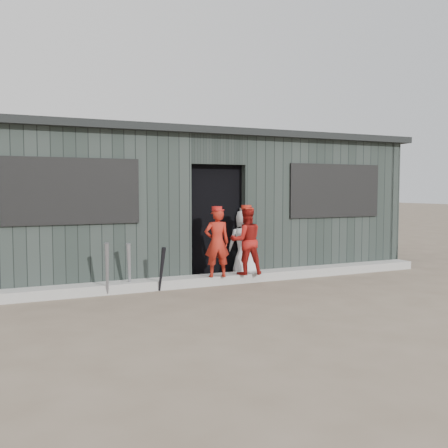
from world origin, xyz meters
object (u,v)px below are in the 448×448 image
player_red_left (217,243)px  dugout (188,204)px  player_grey_back (244,244)px  player_red_right (246,241)px  bat_mid (129,267)px  bat_right (162,269)px  bat_left (107,269)px

player_red_left → dugout: size_ratio=0.14×
player_grey_back → player_red_right: bearing=73.1°
player_red_left → dugout: bearing=-85.3°
bat_mid → bat_right: bearing=-20.0°
bat_mid → bat_left: bearing=-154.9°
bat_right → dugout: bearing=59.1°
bat_mid → player_red_right: (1.97, -0.07, 0.33)m
player_red_right → bat_left: bearing=11.9°
bat_left → player_red_left: bearing=2.7°
bat_right → dugout: dugout is taller
player_grey_back → dugout: bearing=-63.7°
bat_right → dugout: size_ratio=0.08×
player_red_left → player_red_right: size_ratio=0.99×
player_red_right → player_red_left: bearing=11.6°
bat_mid → player_red_right: 2.00m
dugout → player_grey_back: bearing=-69.7°
player_red_left → player_grey_back: player_red_left is taller
bat_left → player_red_right: (2.34, 0.11, 0.31)m
bat_mid → player_red_left: player_red_left is taller
bat_right → player_grey_back: size_ratio=0.57×
bat_left → bat_right: (0.83, 0.01, -0.06)m
player_red_left → dugout: (0.20, 1.86, 0.57)m
bat_right → dugout: (1.16, 1.94, 0.94)m
player_red_right → dugout: 1.95m
bat_mid → player_red_left: bearing=-3.6°
player_red_right → bat_mid: bearing=7.3°
bat_left → bat_mid: 0.41m
bat_right → player_red_left: 1.03m
player_red_left → player_grey_back: bearing=-137.6°
dugout → bat_mid: bearing=-132.5°
bat_mid → player_grey_back: 2.19m
bat_left → player_red_right: size_ratio=0.72×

